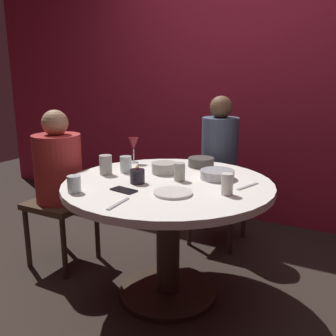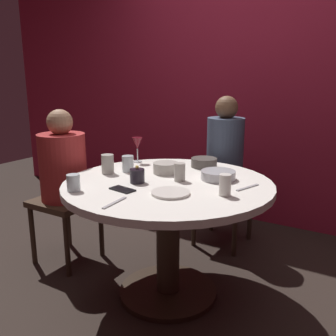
% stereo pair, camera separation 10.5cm
% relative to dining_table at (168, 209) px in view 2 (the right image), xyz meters
% --- Properties ---
extents(ground_plane, '(8.00, 8.00, 0.00)m').
position_rel_dining_table_xyz_m(ground_plane, '(0.00, 0.00, -0.55)').
color(ground_plane, '#2D231E').
extents(back_wall, '(6.00, 0.10, 2.60)m').
position_rel_dining_table_xyz_m(back_wall, '(0.00, 1.50, 0.75)').
color(back_wall, maroon).
rests_on(back_wall, ground).
extents(dining_table, '(1.20, 1.20, 0.72)m').
position_rel_dining_table_xyz_m(dining_table, '(0.00, 0.00, 0.00)').
color(dining_table, white).
rests_on(dining_table, ground).
extents(seated_diner_left, '(0.40, 0.40, 1.10)m').
position_rel_dining_table_xyz_m(seated_diner_left, '(-0.85, 0.00, 0.13)').
color(seated_diner_left, '#3F2D1E').
rests_on(seated_diner_left, ground).
extents(seated_diner_back, '(0.40, 0.40, 1.17)m').
position_rel_dining_table_xyz_m(seated_diner_back, '(0.00, 0.85, 0.16)').
color(seated_diner_back, '#3F2D1E').
rests_on(seated_diner_back, ground).
extents(candle_holder, '(0.08, 0.08, 0.10)m').
position_rel_dining_table_xyz_m(candle_holder, '(-0.14, -0.11, 0.21)').
color(candle_holder, black).
rests_on(candle_holder, dining_table).
extents(wine_glass, '(0.08, 0.08, 0.18)m').
position_rel_dining_table_xyz_m(wine_glass, '(-0.44, 0.31, 0.30)').
color(wine_glass, silver).
rests_on(wine_glass, dining_table).
extents(dinner_plate, '(0.20, 0.20, 0.01)m').
position_rel_dining_table_xyz_m(dinner_plate, '(0.13, -0.19, 0.18)').
color(dinner_plate, silver).
rests_on(dinner_plate, dining_table).
extents(cell_phone, '(0.15, 0.09, 0.01)m').
position_rel_dining_table_xyz_m(cell_phone, '(-0.12, -0.27, 0.17)').
color(cell_phone, black).
rests_on(cell_phone, dining_table).
extents(bowl_serving_large, '(0.20, 0.20, 0.05)m').
position_rel_dining_table_xyz_m(bowl_serving_large, '(0.23, 0.19, 0.19)').
color(bowl_serving_large, '#B7B7BC').
rests_on(bowl_serving_large, dining_table).
extents(bowl_salad_center, '(0.16, 0.16, 0.07)m').
position_rel_dining_table_xyz_m(bowl_salad_center, '(-0.11, 0.15, 0.20)').
color(bowl_salad_center, '#B2ADA3').
rests_on(bowl_salad_center, dining_table).
extents(bowl_small_white, '(0.17, 0.17, 0.06)m').
position_rel_dining_table_xyz_m(bowl_small_white, '(0.03, 0.42, 0.20)').
color(bowl_small_white, '#4C4742').
rests_on(bowl_small_white, dining_table).
extents(cup_near_candle, '(0.07, 0.07, 0.09)m').
position_rel_dining_table_xyz_m(cup_near_candle, '(-0.34, -0.41, 0.21)').
color(cup_near_candle, silver).
rests_on(cup_near_candle, dining_table).
extents(cup_by_left_diner, '(0.08, 0.08, 0.12)m').
position_rel_dining_table_xyz_m(cup_by_left_diner, '(-0.41, -0.04, 0.23)').
color(cup_by_left_diner, '#B2ADA3').
rests_on(cup_by_left_diner, dining_table).
extents(cup_by_right_diner, '(0.06, 0.06, 0.11)m').
position_rel_dining_table_xyz_m(cup_by_right_diner, '(0.38, -0.07, 0.22)').
color(cup_by_right_diner, silver).
rests_on(cup_by_right_diner, dining_table).
extents(cup_center_front, '(0.07, 0.07, 0.10)m').
position_rel_dining_table_xyz_m(cup_center_front, '(-0.33, 0.06, 0.22)').
color(cup_center_front, silver).
rests_on(cup_center_front, dining_table).
extents(cup_far_edge, '(0.06, 0.06, 0.11)m').
position_rel_dining_table_xyz_m(cup_far_edge, '(0.05, 0.05, 0.22)').
color(cup_far_edge, '#B2ADA3').
rests_on(cup_far_edge, dining_table).
extents(fork_near_plate, '(0.07, 0.18, 0.01)m').
position_rel_dining_table_xyz_m(fork_near_plate, '(0.44, 0.11, 0.17)').
color(fork_near_plate, '#B7B7BC').
rests_on(fork_near_plate, dining_table).
extents(knife_near_plate, '(0.03, 0.18, 0.01)m').
position_rel_dining_table_xyz_m(knife_near_plate, '(-0.03, -0.45, 0.17)').
color(knife_near_plate, '#B7B7BC').
rests_on(knife_near_plate, dining_table).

